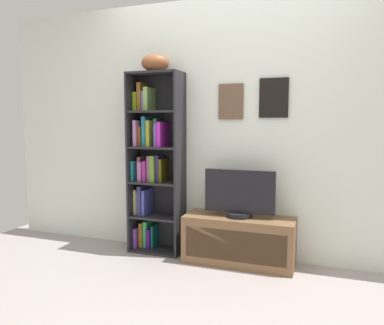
# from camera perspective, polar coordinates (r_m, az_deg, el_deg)

# --- Properties ---
(ground) EXTENTS (5.20, 5.20, 0.04)m
(ground) POSITION_cam_1_polar(r_m,az_deg,el_deg) (2.75, -0.23, -21.50)
(ground) COLOR #9C918F
(back_wall) EXTENTS (4.80, 0.08, 2.37)m
(back_wall) POSITION_cam_1_polar(r_m,az_deg,el_deg) (3.51, 6.15, 5.00)
(back_wall) COLOR silver
(back_wall) RESTS_ON ground
(bookshelf) EXTENTS (0.51, 0.27, 1.71)m
(bookshelf) POSITION_cam_1_polar(r_m,az_deg,el_deg) (3.66, -5.88, -0.26)
(bookshelf) COLOR #232327
(bookshelf) RESTS_ON ground
(football) EXTENTS (0.30, 0.26, 0.16)m
(football) POSITION_cam_1_polar(r_m,az_deg,el_deg) (3.63, -5.54, 14.65)
(football) COLOR brown
(football) RESTS_ON bookshelf
(tv_stand) EXTENTS (0.97, 0.35, 0.42)m
(tv_stand) POSITION_cam_1_polar(r_m,az_deg,el_deg) (3.44, 7.06, -11.52)
(tv_stand) COLOR brown
(tv_stand) RESTS_ON ground
(television) EXTENTS (0.62, 0.22, 0.42)m
(television) POSITION_cam_1_polar(r_m,az_deg,el_deg) (3.34, 7.16, -4.78)
(television) COLOR black
(television) RESTS_ON tv_stand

